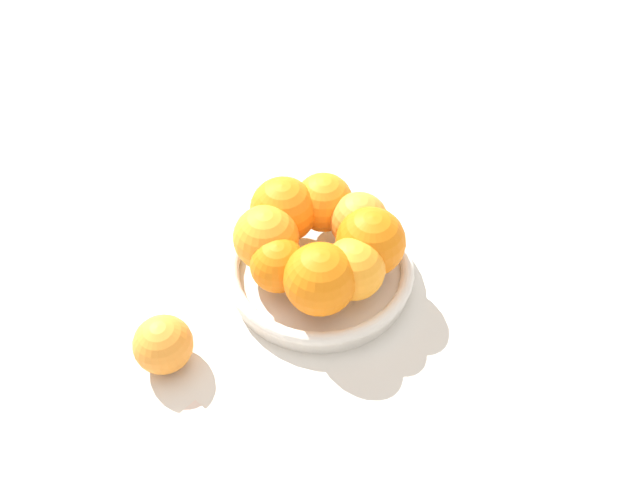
{
  "coord_description": "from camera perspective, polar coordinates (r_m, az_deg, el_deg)",
  "views": [
    {
      "loc": [
        -0.41,
        0.29,
        0.61
      ],
      "look_at": [
        0.0,
        0.0,
        0.07
      ],
      "focal_mm": 35.0,
      "sensor_mm": 36.0,
      "label": 1
    }
  ],
  "objects": [
    {
      "name": "stray_orange",
      "position": [
        0.71,
        -14.08,
        -9.33
      ],
      "size": [
        0.07,
        0.07,
        0.07
      ],
      "primitive_type": "sphere",
      "color": "orange",
      "rests_on": "ground_plane"
    },
    {
      "name": "ground_plane",
      "position": [
        0.79,
        0.0,
        -3.51
      ],
      "size": [
        4.0,
        4.0,
        0.0
      ],
      "primitive_type": "plane",
      "color": "beige"
    },
    {
      "name": "fruit_bowl",
      "position": [
        0.78,
        0.0,
        -2.74
      ],
      "size": [
        0.23,
        0.23,
        0.03
      ],
      "color": "silver",
      "rests_on": "ground_plane"
    },
    {
      "name": "orange_pile",
      "position": [
        0.73,
        -0.04,
        0.08
      ],
      "size": [
        0.2,
        0.19,
        0.08
      ],
      "color": "orange",
      "rests_on": "fruit_bowl"
    }
  ]
}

